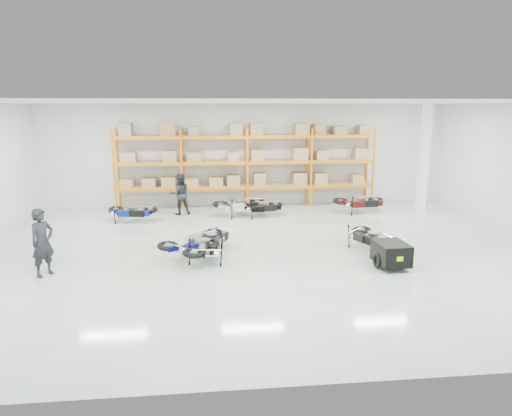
{
  "coord_description": "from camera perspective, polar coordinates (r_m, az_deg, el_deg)",
  "views": [
    {
      "loc": [
        -1.65,
        -13.41,
        4.4
      ],
      "look_at": [
        -0.12,
        1.23,
        1.1
      ],
      "focal_mm": 32.0,
      "sensor_mm": 36.0,
      "label": 1
    }
  ],
  "objects": [
    {
      "name": "moto_black_far_left",
      "position": [
        13.31,
        -6.31,
        -4.18
      ],
      "size": [
        1.16,
        1.97,
        1.21
      ],
      "primitive_type": null,
      "rotation": [
        0.0,
        -0.09,
        3.01
      ],
      "color": "black",
      "rests_on": "ground"
    },
    {
      "name": "trailer",
      "position": [
        13.21,
        16.53,
        -5.46
      ],
      "size": [
        0.9,
        1.71,
        0.71
      ],
      "rotation": [
        0.0,
        0.0,
        0.07
      ],
      "color": "black",
      "rests_on": "ground"
    },
    {
      "name": "moto_blue_centre",
      "position": [
        13.61,
        -7.78,
        -3.9
      ],
      "size": [
        1.99,
        1.8,
        1.18
      ],
      "primitive_type": null,
      "rotation": [
        0.0,
        -0.09,
        2.21
      ],
      "color": "#07084C",
      "rests_on": "ground"
    },
    {
      "name": "moto_silver_left",
      "position": [
        14.08,
        -5.46,
        -3.48
      ],
      "size": [
        1.39,
        1.85,
        1.08
      ],
      "primitive_type": null,
      "rotation": [
        0.0,
        -0.09,
        2.76
      ],
      "color": "#A9ABB0",
      "rests_on": "ground"
    },
    {
      "name": "moto_back_b",
      "position": [
        18.6,
        -1.91,
        0.79
      ],
      "size": [
        2.07,
        1.35,
        1.24
      ],
      "primitive_type": null,
      "rotation": [
        0.0,
        -0.09,
        1.8
      ],
      "color": "#ABAFB4",
      "rests_on": "ground"
    },
    {
      "name": "moto_touring_right",
      "position": [
        14.6,
        14.2,
        -3.12
      ],
      "size": [
        1.39,
        1.94,
        1.13
      ],
      "primitive_type": null,
      "rotation": [
        0.0,
        -0.09,
        0.33
      ],
      "color": "black",
      "rests_on": "ground"
    },
    {
      "name": "moto_back_d",
      "position": [
        19.64,
        12.88,
        1.07
      ],
      "size": [
        1.9,
        0.99,
        1.21
      ],
      "primitive_type": null,
      "rotation": [
        0.0,
        -0.09,
        1.6
      ],
      "color": "#3A0B0C",
      "rests_on": "ground"
    },
    {
      "name": "moto_back_a",
      "position": [
        18.29,
        -15.38,
        -0.08
      ],
      "size": [
        1.83,
        1.18,
        1.1
      ],
      "primitive_type": null,
      "rotation": [
        0.0,
        -0.09,
        1.36
      ],
      "color": "navy",
      "rests_on": "ground"
    },
    {
      "name": "person_left",
      "position": [
        13.2,
        -25.14,
        -3.93
      ],
      "size": [
        0.74,
        0.79,
        1.82
      ],
      "primitive_type": "imported",
      "rotation": [
        0.0,
        0.0,
        0.96
      ],
      "color": "black",
      "rests_on": "ground"
    },
    {
      "name": "pallet_rack",
      "position": [
        20.05,
        -1.2,
        6.49
      ],
      "size": [
        11.28,
        0.98,
        3.62
      ],
      "color": "orange",
      "rests_on": "ground"
    },
    {
      "name": "room",
      "position": [
        13.68,
        1.05,
        3.59
      ],
      "size": [
        18.0,
        18.0,
        18.0
      ],
      "color": "#B6CBB7",
      "rests_on": "ground"
    },
    {
      "name": "structural_column",
      "position": [
        15.66,
        20.11,
        3.97
      ],
      "size": [
        0.25,
        0.25,
        4.5
      ],
      "primitive_type": "cube",
      "color": "white",
      "rests_on": "ground"
    },
    {
      "name": "moto_back_c",
      "position": [
        18.48,
        0.57,
        0.49
      ],
      "size": [
        1.77,
        1.04,
        1.09
      ],
      "primitive_type": null,
      "rotation": [
        0.0,
        -0.09,
        1.7
      ],
      "color": "black",
      "rests_on": "ground"
    },
    {
      "name": "person_back",
      "position": [
        19.04,
        -9.47,
        1.72
      ],
      "size": [
        0.95,
        0.8,
        1.71
      ],
      "primitive_type": "imported",
      "rotation": [
        0.0,
        0.0,
        3.35
      ],
      "color": "black",
      "rests_on": "ground"
    }
  ]
}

